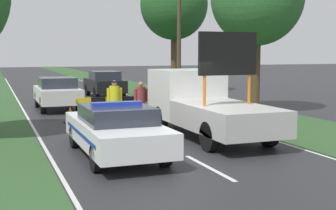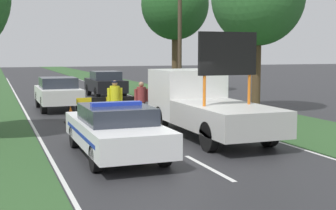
{
  "view_description": "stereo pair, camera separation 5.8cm",
  "coord_description": "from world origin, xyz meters",
  "px_view_note": "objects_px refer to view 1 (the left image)",
  "views": [
    {
      "loc": [
        -4.82,
        -12.14,
        2.76
      ],
      "look_at": [
        0.4,
        1.67,
        1.1
      ],
      "focal_mm": 50.0,
      "sensor_mm": 36.0,
      "label": 1
    },
    {
      "loc": [
        -4.77,
        -12.16,
        2.76
      ],
      "look_at": [
        0.4,
        1.67,
        1.1
      ],
      "focal_mm": 50.0,
      "sensor_mm": 36.0,
      "label": 2
    }
  ],
  "objects_px": {
    "police_car": "(116,129)",
    "traffic_cone_behind_barrier": "(143,131)",
    "traffic_cone_near_police": "(89,124)",
    "utility_pole": "(179,42)",
    "traffic_cone_near_truck": "(139,109)",
    "pedestrian_civilian": "(141,98)",
    "roadside_tree_near_right": "(174,5)",
    "police_officer": "(115,98)",
    "work_truck": "(202,103)",
    "road_barrier": "(120,101)",
    "queued_car_sedan_black": "(104,84)",
    "traffic_cone_centre_front": "(70,115)",
    "queued_car_van_white": "(57,93)"
  },
  "relations": [
    {
      "from": "police_car",
      "to": "traffic_cone_behind_barrier",
      "type": "xyz_separation_m",
      "value": [
        1.3,
        1.76,
        -0.4
      ]
    },
    {
      "from": "traffic_cone_near_police",
      "to": "utility_pole",
      "type": "relative_size",
      "value": 0.08
    },
    {
      "from": "traffic_cone_near_truck",
      "to": "utility_pole",
      "type": "bearing_deg",
      "value": 43.54
    },
    {
      "from": "pedestrian_civilian",
      "to": "roadside_tree_near_right",
      "type": "relative_size",
      "value": 0.19
    },
    {
      "from": "pedestrian_civilian",
      "to": "police_officer",
      "type": "bearing_deg",
      "value": -171.24
    },
    {
      "from": "work_truck",
      "to": "traffic_cone_near_police",
      "type": "xyz_separation_m",
      "value": [
        -3.43,
        2.07,
        -0.83
      ]
    },
    {
      "from": "work_truck",
      "to": "road_barrier",
      "type": "xyz_separation_m",
      "value": [
        -1.85,
        3.85,
        -0.24
      ]
    },
    {
      "from": "road_barrier",
      "to": "pedestrian_civilian",
      "type": "bearing_deg",
      "value": -32.25
    },
    {
      "from": "police_officer",
      "to": "queued_car_sedan_black",
      "type": "xyz_separation_m",
      "value": [
        2.12,
        10.91,
        -0.17
      ]
    },
    {
      "from": "pedestrian_civilian",
      "to": "traffic_cone_centre_front",
      "type": "distance_m",
      "value": 2.85
    },
    {
      "from": "work_truck",
      "to": "traffic_cone_behind_barrier",
      "type": "height_order",
      "value": "work_truck"
    },
    {
      "from": "police_car",
      "to": "queued_car_van_white",
      "type": "relative_size",
      "value": 1.18
    },
    {
      "from": "traffic_cone_near_truck",
      "to": "work_truck",
      "type": "bearing_deg",
      "value": -81.57
    },
    {
      "from": "road_barrier",
      "to": "traffic_cone_behind_barrier",
      "type": "xyz_separation_m",
      "value": [
        -0.4,
        -4.28,
        -0.52
      ]
    },
    {
      "from": "police_car",
      "to": "roadside_tree_near_right",
      "type": "xyz_separation_m",
      "value": [
        8.62,
        17.73,
        5.24
      ]
    },
    {
      "from": "work_truck",
      "to": "police_car",
      "type": "bearing_deg",
      "value": 30.33
    },
    {
      "from": "police_car",
      "to": "traffic_cone_near_truck",
      "type": "xyz_separation_m",
      "value": [
        2.83,
        7.02,
        -0.38
      ]
    },
    {
      "from": "traffic_cone_near_police",
      "to": "traffic_cone_behind_barrier",
      "type": "relative_size",
      "value": 0.8
    },
    {
      "from": "pedestrian_civilian",
      "to": "roadside_tree_near_right",
      "type": "height_order",
      "value": "roadside_tree_near_right"
    },
    {
      "from": "traffic_cone_behind_barrier",
      "to": "queued_car_sedan_black",
      "type": "xyz_separation_m",
      "value": [
        2.21,
        14.75,
        0.52
      ]
    },
    {
      "from": "police_car",
      "to": "traffic_cone_near_police",
      "type": "distance_m",
      "value": 4.28
    },
    {
      "from": "traffic_cone_behind_barrier",
      "to": "queued_car_van_white",
      "type": "xyz_separation_m",
      "value": [
        -1.4,
        9.17,
        0.51
      ]
    },
    {
      "from": "queued_car_van_white",
      "to": "traffic_cone_near_truck",
      "type": "bearing_deg",
      "value": 126.97
    },
    {
      "from": "road_barrier",
      "to": "traffic_cone_near_truck",
      "type": "bearing_deg",
      "value": 34.92
    },
    {
      "from": "road_barrier",
      "to": "pedestrian_civilian",
      "type": "distance_m",
      "value": 0.87
    },
    {
      "from": "pedestrian_civilian",
      "to": "utility_pole",
      "type": "bearing_deg",
      "value": 57.0
    },
    {
      "from": "traffic_cone_centre_front",
      "to": "traffic_cone_near_police",
      "type": "bearing_deg",
      "value": -81.35
    },
    {
      "from": "queued_car_sedan_black",
      "to": "work_truck",
      "type": "bearing_deg",
      "value": 90.18
    },
    {
      "from": "traffic_cone_behind_barrier",
      "to": "police_car",
      "type": "bearing_deg",
      "value": -126.55
    },
    {
      "from": "work_truck",
      "to": "queued_car_van_white",
      "type": "relative_size",
      "value": 1.5
    },
    {
      "from": "traffic_cone_behind_barrier",
      "to": "traffic_cone_near_police",
      "type": "bearing_deg",
      "value": 115.27
    },
    {
      "from": "road_barrier",
      "to": "utility_pole",
      "type": "bearing_deg",
      "value": 36.58
    },
    {
      "from": "traffic_cone_behind_barrier",
      "to": "pedestrian_civilian",
      "type": "bearing_deg",
      "value": 73.21
    },
    {
      "from": "work_truck",
      "to": "traffic_cone_centre_front",
      "type": "relative_size",
      "value": 9.49
    },
    {
      "from": "police_car",
      "to": "utility_pole",
      "type": "distance_m",
      "value": 11.71
    },
    {
      "from": "traffic_cone_behind_barrier",
      "to": "work_truck",
      "type": "bearing_deg",
      "value": 10.63
    },
    {
      "from": "work_truck",
      "to": "queued_car_van_white",
      "type": "bearing_deg",
      "value": -68.52
    },
    {
      "from": "police_car",
      "to": "traffic_cone_near_truck",
      "type": "distance_m",
      "value": 7.58
    },
    {
      "from": "traffic_cone_near_police",
      "to": "traffic_cone_near_truck",
      "type": "xyz_separation_m",
      "value": [
        2.71,
        2.77,
        0.08
      ]
    },
    {
      "from": "traffic_cone_centre_front",
      "to": "utility_pole",
      "type": "xyz_separation_m",
      "value": [
        6.01,
        3.43,
        2.95
      ]
    },
    {
      "from": "roadside_tree_near_right",
      "to": "traffic_cone_centre_front",
      "type": "bearing_deg",
      "value": -127.94
    },
    {
      "from": "police_officer",
      "to": "traffic_cone_behind_barrier",
      "type": "distance_m",
      "value": 3.9
    },
    {
      "from": "police_officer",
      "to": "police_car",
      "type": "bearing_deg",
      "value": 51.4
    },
    {
      "from": "work_truck",
      "to": "utility_pole",
      "type": "distance_m",
      "value": 8.28
    },
    {
      "from": "police_officer",
      "to": "work_truck",
      "type": "bearing_deg",
      "value": 97.7
    },
    {
      "from": "work_truck",
      "to": "police_officer",
      "type": "height_order",
      "value": "work_truck"
    },
    {
      "from": "work_truck",
      "to": "queued_car_van_white",
      "type": "distance_m",
      "value": 9.48
    },
    {
      "from": "police_car",
      "to": "traffic_cone_near_police",
      "type": "bearing_deg",
      "value": 84.42
    },
    {
      "from": "traffic_cone_near_police",
      "to": "traffic_cone_near_truck",
      "type": "relative_size",
      "value": 0.76
    },
    {
      "from": "road_barrier",
      "to": "roadside_tree_near_right",
      "type": "bearing_deg",
      "value": 53.06
    }
  ]
}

